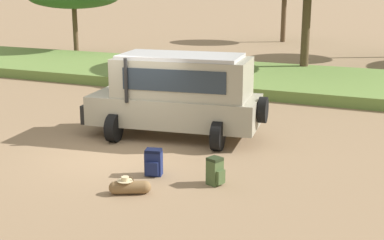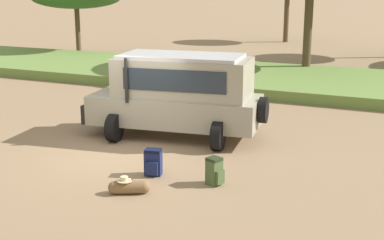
# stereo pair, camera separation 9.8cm
# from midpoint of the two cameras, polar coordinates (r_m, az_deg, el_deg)

# --- Properties ---
(ground_plane) EXTENTS (320.00, 320.00, 0.00)m
(ground_plane) POSITION_cam_midpoint_polar(r_m,az_deg,el_deg) (14.33, -7.32, -3.64)
(ground_plane) COLOR #8C7051
(grass_bank) EXTENTS (120.00, 7.00, 0.44)m
(grass_bank) POSITION_cam_midpoint_polar(r_m,az_deg,el_deg) (24.41, 6.64, 4.49)
(grass_bank) COLOR olive
(grass_bank) RESTS_ON ground_plane
(safari_vehicle) EXTENTS (5.46, 3.17, 2.44)m
(safari_vehicle) POSITION_cam_midpoint_polar(r_m,az_deg,el_deg) (15.51, -1.26, 2.83)
(safari_vehicle) COLOR gray
(safari_vehicle) RESTS_ON ground_plane
(backpack_beside_front_wheel) EXTENTS (0.44, 0.38, 0.63)m
(backpack_beside_front_wheel) POSITION_cam_midpoint_polar(r_m,az_deg,el_deg) (12.08, 2.65, -5.51)
(backpack_beside_front_wheel) COLOR #42562D
(backpack_beside_front_wheel) RESTS_ON ground_plane
(backpack_cluster_center) EXTENTS (0.45, 0.44, 0.64)m
(backpack_cluster_center) POSITION_cam_midpoint_polar(r_m,az_deg,el_deg) (12.66, -3.95, -4.55)
(backpack_cluster_center) COLOR navy
(backpack_cluster_center) RESTS_ON ground_plane
(duffel_bag_low_black_case) EXTENTS (0.84, 0.57, 0.39)m
(duffel_bag_low_black_case) POSITION_cam_midpoint_polar(r_m,az_deg,el_deg) (11.69, -6.50, -7.10)
(duffel_bag_low_black_case) COLOR brown
(duffel_bag_low_black_case) RESTS_ON ground_plane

